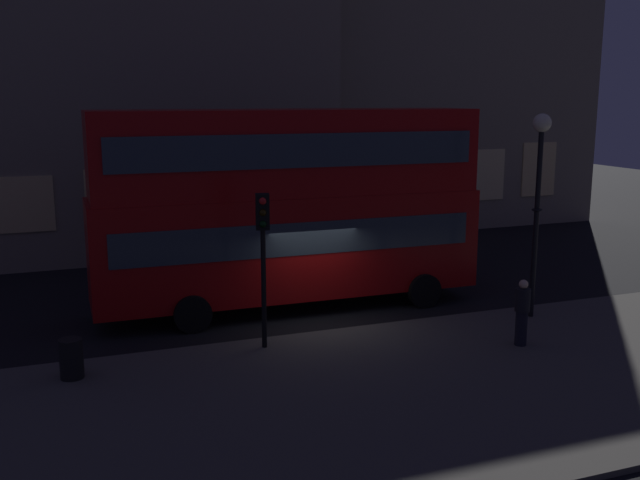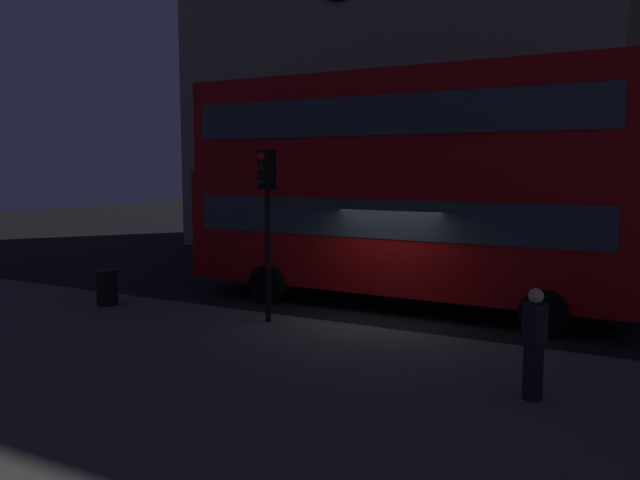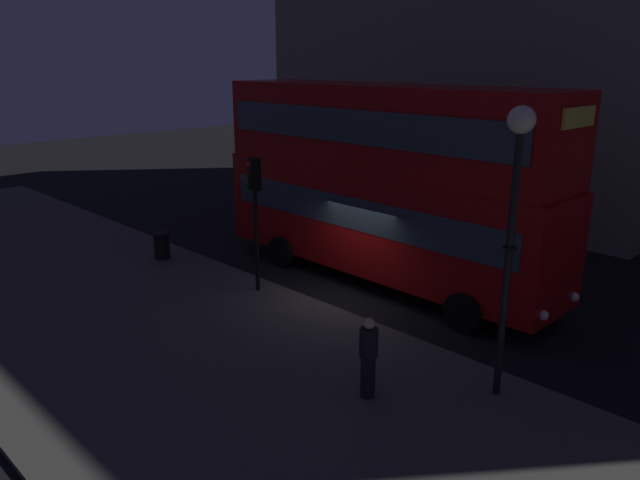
% 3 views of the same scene
% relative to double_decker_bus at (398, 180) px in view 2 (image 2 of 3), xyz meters
% --- Properties ---
extents(ground_plane, '(80.00, 80.00, 0.00)m').
position_rel_double_decker_bus_xyz_m(ground_plane, '(0.29, -1.68, -3.17)').
color(ground_plane, black).
extents(sidewalk_slab, '(44.00, 8.37, 0.12)m').
position_rel_double_decker_bus_xyz_m(sidewalk_slab, '(0.29, -6.77, -3.11)').
color(sidewalk_slab, '#4C4944').
rests_on(sidewalk_slab, ground).
extents(building_with_clock, '(17.75, 9.21, 14.77)m').
position_rel_double_decker_bus_xyz_m(building_with_clock, '(-4.26, 11.90, 4.22)').
color(building_with_clock, gray).
rests_on(building_with_clock, ground).
extents(double_decker_bus, '(11.19, 2.87, 5.72)m').
position_rel_double_decker_bus_xyz_m(double_decker_bus, '(0.00, 0.00, 0.00)').
color(double_decker_bus, '#9E0C0C').
rests_on(double_decker_bus, ground).
extents(traffic_light_near_kerb, '(0.37, 0.39, 3.74)m').
position_rel_double_decker_bus_xyz_m(traffic_light_near_kerb, '(-1.71, -3.29, -0.35)').
color(traffic_light_near_kerb, black).
rests_on(traffic_light_near_kerb, sidewalk_slab).
extents(pedestrian, '(0.36, 0.36, 1.64)m').
position_rel_double_decker_bus_xyz_m(pedestrian, '(4.18, -5.33, -2.21)').
color(pedestrian, black).
rests_on(pedestrian, sidewalk_slab).
extents(litter_bin, '(0.50, 0.50, 0.87)m').
position_rel_double_decker_bus_xyz_m(litter_bin, '(-6.14, -3.69, -2.61)').
color(litter_bin, black).
rests_on(litter_bin, sidewalk_slab).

